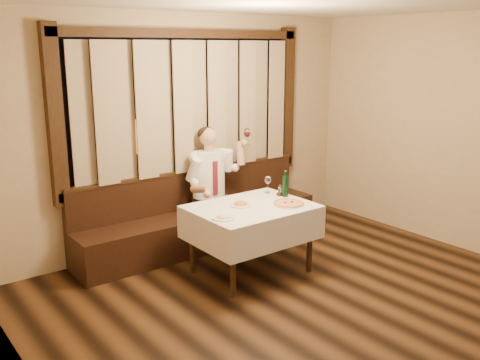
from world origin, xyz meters
TOP-DOWN VIEW (x-y plane):
  - room at (-0.00, 0.97)m, footprint 5.01×6.01m
  - banquette at (0.00, 2.72)m, footprint 3.20×0.61m
  - dining_table at (0.00, 1.70)m, footprint 1.27×0.97m
  - pizza at (0.34, 1.49)m, footprint 0.34×0.34m
  - pasta_red at (-0.08, 1.78)m, footprint 0.24×0.24m
  - pasta_cream at (-0.49, 1.53)m, footprint 0.23×0.23m
  - green_bottle at (0.53, 1.75)m, footprint 0.07×0.07m
  - table_wine_glass at (0.46, 1.98)m, footprint 0.08×0.08m
  - cruet_caddy at (0.53, 1.82)m, footprint 0.12×0.08m
  - seated_man at (0.14, 2.63)m, footprint 0.82×0.61m

SIDE VIEW (x-z plane):
  - banquette at x=0.00m, z-range -0.16..0.78m
  - dining_table at x=0.00m, z-range 0.27..1.03m
  - pizza at x=0.34m, z-range 0.75..0.79m
  - pasta_cream at x=-0.49m, z-range 0.75..0.83m
  - pasta_red at x=-0.08m, z-range 0.75..0.83m
  - cruet_caddy at x=0.53m, z-range 0.74..0.86m
  - seated_man at x=0.14m, z-range 0.11..1.58m
  - green_bottle at x=0.53m, z-range 0.73..1.04m
  - table_wine_glass at x=0.46m, z-range 0.80..1.01m
  - room at x=0.00m, z-range 0.09..2.91m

